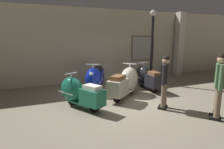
# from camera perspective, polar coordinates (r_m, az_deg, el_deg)

# --- Properties ---
(ground_plane) EXTENTS (60.00, 60.00, 0.00)m
(ground_plane) POSITION_cam_1_polar(r_m,az_deg,el_deg) (6.11, 3.82, -8.40)
(ground_plane) COLOR gray
(showroom_back_wall) EXTENTS (18.00, 0.63, 3.28)m
(showroom_back_wall) POSITION_cam_1_polar(r_m,az_deg,el_deg) (8.91, -4.70, 8.53)
(showroom_back_wall) COLOR #BCB29E
(showroom_back_wall) RESTS_ON ground
(scooter_0) EXTENTS (1.16, 1.65, 0.99)m
(scooter_0) POSITION_cam_1_polar(r_m,az_deg,el_deg) (5.72, -10.10, -5.18)
(scooter_0) COLOR black
(scooter_0) RESTS_ON ground
(scooter_1) EXTENTS (1.30, 1.81, 1.09)m
(scooter_1) POSITION_cam_1_polar(r_m,az_deg,el_deg) (7.23, -5.13, -1.20)
(scooter_1) COLOR black
(scooter_1) RESTS_ON ground
(scooter_2) EXTENTS (1.72, 1.58, 1.11)m
(scooter_2) POSITION_cam_1_polar(r_m,az_deg,el_deg) (6.66, 4.20, -2.19)
(scooter_2) COLOR black
(scooter_2) RESTS_ON ground
(scooter_3) EXTENTS (0.59, 1.68, 1.01)m
(scooter_3) POSITION_cam_1_polar(r_m,az_deg,el_deg) (7.79, 10.00, -0.72)
(scooter_3) COLOR black
(scooter_3) RESTS_ON ground
(lamppost) EXTENTS (0.28, 0.28, 3.13)m
(lamppost) POSITION_cam_1_polar(r_m,az_deg,el_deg) (8.54, 11.74, 8.07)
(lamppost) COLOR black
(lamppost) RESTS_ON ground
(visitor_0) EXTENTS (0.44, 0.42, 1.66)m
(visitor_0) POSITION_cam_1_polar(r_m,az_deg,el_deg) (5.38, 29.27, -1.89)
(visitor_0) COLOR black
(visitor_0) RESTS_ON ground
(visitor_1) EXTENTS (0.40, 0.39, 1.53)m
(visitor_1) POSITION_cam_1_polar(r_m,az_deg,el_deg) (5.60, 15.40, -1.16)
(visitor_1) COLOR black
(visitor_1) RESTS_ON ground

